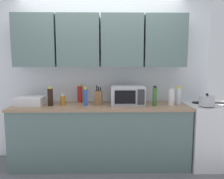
# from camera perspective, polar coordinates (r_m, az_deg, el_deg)

# --- Properties ---
(wall_back_with_cabinets) EXTENTS (3.41, 0.38, 2.60)m
(wall_back_with_cabinets) POSITION_cam_1_polar(r_m,az_deg,el_deg) (3.25, -3.08, 8.43)
(wall_back_with_cabinets) COLOR white
(wall_back_with_cabinets) RESTS_ON ground_plane
(counter_run) EXTENTS (2.54, 0.63, 0.90)m
(counter_run) POSITION_cam_1_polar(r_m,az_deg,el_deg) (3.19, -3.11, -12.15)
(counter_run) COLOR slate
(counter_run) RESTS_ON ground_plane
(stove_range) EXTENTS (0.76, 0.64, 0.91)m
(stove_range) POSITION_cam_1_polar(r_m,az_deg,el_deg) (3.52, 25.53, -10.97)
(stove_range) COLOR silver
(stove_range) RESTS_ON ground_plane
(kettle) EXTENTS (0.21, 0.21, 0.18)m
(kettle) POSITION_cam_1_polar(r_m,az_deg,el_deg) (3.20, 24.40, -2.82)
(kettle) COLOR #B2B2B7
(kettle) RESTS_ON stove_range
(microwave) EXTENTS (0.48, 0.37, 0.28)m
(microwave) POSITION_cam_1_polar(r_m,az_deg,el_deg) (3.07, 4.21, -1.56)
(microwave) COLOR #B7B7BC
(microwave) RESTS_ON counter_run
(dish_rack) EXTENTS (0.38, 0.30, 0.12)m
(dish_rack) POSITION_cam_1_polar(r_m,az_deg,el_deg) (3.26, -21.34, -2.94)
(dish_rack) COLOR silver
(dish_rack) RESTS_ON counter_run
(knife_block) EXTENTS (0.11, 0.13, 0.28)m
(knife_block) POSITION_cam_1_polar(r_m,az_deg,el_deg) (3.07, -3.67, -2.22)
(knife_block) COLOR brown
(knife_block) RESTS_ON counter_run
(bottle_red_sauce) EXTENTS (0.07, 0.07, 0.27)m
(bottle_red_sauce) POSITION_cam_1_polar(r_m,az_deg,el_deg) (3.29, -8.71, -1.25)
(bottle_red_sauce) COLOR red
(bottle_red_sauce) RESTS_ON counter_run
(bottle_white_jar) EXTENTS (0.08, 0.08, 0.26)m
(bottle_white_jar) POSITION_cam_1_polar(r_m,az_deg,el_deg) (3.13, 15.91, -2.01)
(bottle_white_jar) COLOR white
(bottle_white_jar) RESTS_ON counter_run
(bottle_soy_dark) EXTENTS (0.08, 0.08, 0.27)m
(bottle_soy_dark) POSITION_cam_1_polar(r_m,az_deg,el_deg) (3.11, -16.46, -1.94)
(bottle_soy_dark) COLOR black
(bottle_soy_dark) RESTS_ON counter_run
(bottle_green_oil) EXTENTS (0.06, 0.06, 0.29)m
(bottle_green_oil) POSITION_cam_1_polar(r_m,az_deg,el_deg) (3.03, 11.55, -1.80)
(bottle_green_oil) COLOR #386B2D
(bottle_green_oil) RESTS_ON counter_run
(bottle_clear_tall) EXTENTS (0.08, 0.08, 0.26)m
(bottle_clear_tall) POSITION_cam_1_polar(r_m,az_deg,el_deg) (3.24, 17.63, -1.67)
(bottle_clear_tall) COLOR silver
(bottle_clear_tall) RESTS_ON counter_run
(bottle_amber_vinegar) EXTENTS (0.07, 0.07, 0.16)m
(bottle_amber_vinegar) POSITION_cam_1_polar(r_m,az_deg,el_deg) (3.12, -13.22, -2.80)
(bottle_amber_vinegar) COLOR #AD701E
(bottle_amber_vinegar) RESTS_ON counter_run
(bottle_blue_cleaner) EXTENTS (0.06, 0.06, 0.26)m
(bottle_blue_cleaner) POSITION_cam_1_polar(r_m,az_deg,el_deg) (3.01, -7.22, -2.00)
(bottle_blue_cleaner) COLOR #2D56B7
(bottle_blue_cleaner) RESTS_ON counter_run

